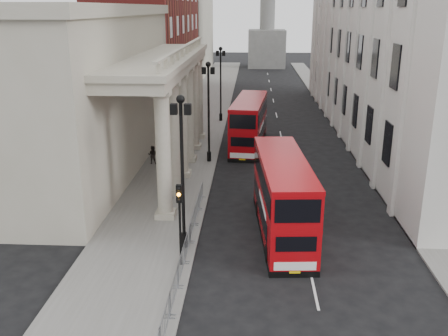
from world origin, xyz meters
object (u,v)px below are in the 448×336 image
at_px(lamp_post_north, 221,79).
at_px(traffic_light, 180,210).
at_px(pedestrian_a, 171,161).
at_px(pedestrian_c, 185,150).
at_px(pedestrian_b, 152,155).
at_px(lamp_post_mid, 209,105).
at_px(bus_near, 283,195).
at_px(lamp_post_south, 182,163).
at_px(bus_far, 249,122).

xyz_separation_m(lamp_post_north, traffic_light, (0.10, -34.02, -1.80)).
xyz_separation_m(pedestrian_a, pedestrian_c, (0.76, 3.23, -0.01)).
xyz_separation_m(pedestrian_a, pedestrian_b, (-1.81, 1.80, -0.01)).
distance_m(lamp_post_mid, bus_near, 14.90).
xyz_separation_m(traffic_light, pedestrian_c, (-2.17, 18.43, -2.21)).
bearing_deg(lamp_post_mid, lamp_post_north, 90.00).
bearing_deg(pedestrian_a, pedestrian_b, 131.39).
xyz_separation_m(lamp_post_south, lamp_post_mid, (0.00, 16.00, 0.00)).
distance_m(bus_far, pedestrian_a, 10.17).
distance_m(lamp_post_mid, bus_far, 6.63).
distance_m(pedestrian_b, pedestrian_c, 2.94).
relative_size(pedestrian_a, pedestrian_c, 1.01).
xyz_separation_m(lamp_post_mid, traffic_light, (0.10, -18.02, -1.80)).
relative_size(lamp_post_mid, pedestrian_b, 5.40).
height_order(lamp_post_south, lamp_post_mid, same).
bearing_deg(lamp_post_mid, traffic_light, -89.68).
xyz_separation_m(lamp_post_south, traffic_light, (0.10, -2.02, -1.80)).
relative_size(lamp_post_mid, lamp_post_north, 1.00).
bearing_deg(lamp_post_north, pedestrian_c, -97.57).
xyz_separation_m(pedestrian_b, pedestrian_c, (2.57, 1.42, 0.01)).
bearing_deg(pedestrian_c, lamp_post_south, -57.82).
distance_m(lamp_post_north, traffic_light, 34.07).
xyz_separation_m(bus_far, pedestrian_b, (-7.97, -6.16, -1.48)).
xyz_separation_m(lamp_post_north, bus_near, (5.39, -29.65, -2.57)).
bearing_deg(bus_far, pedestrian_c, -133.13).
bearing_deg(lamp_post_north, pedestrian_a, -98.56).
bearing_deg(lamp_post_north, lamp_post_mid, -90.00).
xyz_separation_m(traffic_light, pedestrian_b, (-4.74, 17.01, -2.22)).
xyz_separation_m(lamp_post_south, lamp_post_north, (0.00, 32.00, 0.00)).
distance_m(lamp_post_mid, pedestrian_c, 4.53).
xyz_separation_m(lamp_post_south, pedestrian_c, (-2.07, 16.41, -4.01)).
distance_m(traffic_light, pedestrian_a, 15.64).
height_order(bus_near, bus_far, bus_far).
distance_m(traffic_light, bus_far, 23.40).
relative_size(lamp_post_south, bus_near, 0.79).
relative_size(lamp_post_south, lamp_post_mid, 1.00).
xyz_separation_m(lamp_post_south, bus_near, (5.39, 2.35, -2.57)).
relative_size(traffic_light, pedestrian_a, 2.74).
bearing_deg(pedestrian_b, lamp_post_mid, -165.67).
relative_size(bus_far, pedestrian_b, 6.94).
height_order(bus_near, pedestrian_c, bus_near).
height_order(bus_near, pedestrian_a, bus_near).
distance_m(lamp_post_mid, lamp_post_north, 16.00).
relative_size(lamp_post_mid, bus_near, 0.79).
xyz_separation_m(lamp_post_mid, bus_far, (3.33, 5.14, -2.54)).
height_order(traffic_light, pedestrian_b, traffic_light).
distance_m(lamp_post_mid, pedestrian_b, 6.22).
relative_size(traffic_light, pedestrian_b, 2.79).
height_order(lamp_post_south, lamp_post_north, same).
distance_m(lamp_post_mid, pedestrian_a, 5.66).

